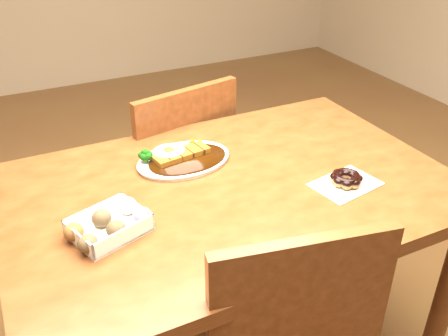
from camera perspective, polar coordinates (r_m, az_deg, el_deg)
name	(u,v)px	position (r m, az deg, el deg)	size (l,w,h in m)	color
table	(231,214)	(1.41, 0.75, -5.28)	(1.20, 0.80, 0.75)	#4F280F
chair_far	(172,176)	(1.92, -6.01, -0.96)	(0.50, 0.50, 0.87)	#4F280F
katsu_curry_plate	(182,158)	(1.45, -4.85, 1.17)	(0.29, 0.22, 0.06)	white
donut_box	(109,225)	(1.19, -13.02, -6.32)	(0.20, 0.18, 0.05)	white
pon_de_ring	(346,179)	(1.38, 13.79, -1.22)	(0.20, 0.15, 0.03)	silver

